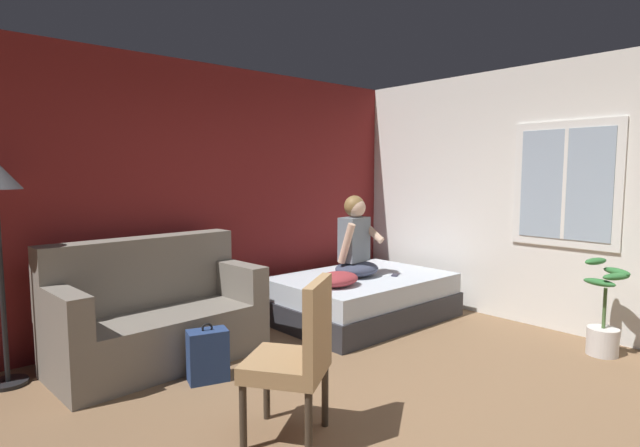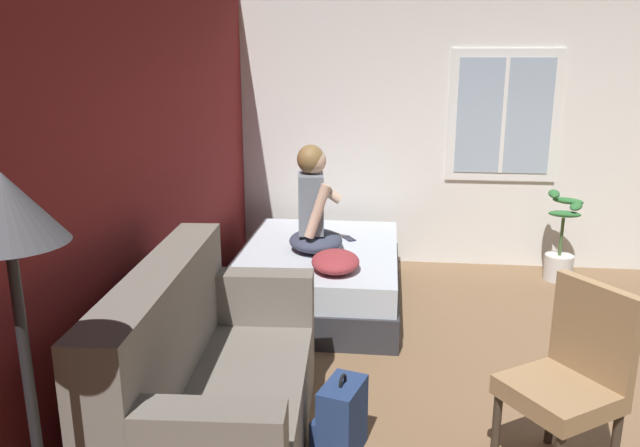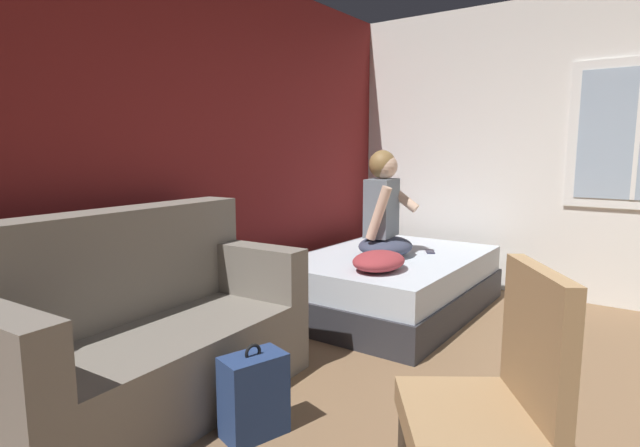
{
  "view_description": "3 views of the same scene",
  "coord_description": "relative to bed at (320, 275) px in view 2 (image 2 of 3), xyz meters",
  "views": [
    {
      "loc": [
        -2.35,
        -1.67,
        1.6
      ],
      "look_at": [
        0.81,
        1.89,
        1.11
      ],
      "focal_mm": 28.0,
      "sensor_mm": 36.0,
      "label": 1
    },
    {
      "loc": [
        -3.41,
        1.47,
        2.03
      ],
      "look_at": [
        0.63,
        1.92,
        0.94
      ],
      "focal_mm": 35.0,
      "sensor_mm": 36.0,
      "label": 2
    },
    {
      "loc": [
        -2.17,
        0.13,
        1.36
      ],
      "look_at": [
        0.68,
        2.15,
        0.84
      ],
      "focal_mm": 28.0,
      "sensor_mm": 36.0,
      "label": 3
    }
  ],
  "objects": [
    {
      "name": "wall_back_accent",
      "position": [
        -1.55,
        0.99,
        1.11
      ],
      "size": [
        10.45,
        0.16,
        2.7
      ],
      "primitive_type": "cube",
      "color": "maroon",
      "rests_on": "ground"
    },
    {
      "name": "floor_lamp",
      "position": [
        -3.26,
        0.58,
        1.19
      ],
      "size": [
        0.36,
        0.36,
        1.7
      ],
      "color": "black",
      "rests_on": "ground"
    },
    {
      "name": "backpack",
      "position": [
        -2.08,
        -0.35,
        -0.04
      ],
      "size": [
        0.34,
        0.3,
        0.46
      ],
      "color": "navy",
      "rests_on": "ground"
    },
    {
      "name": "couch",
      "position": [
        -2.2,
        0.32,
        0.16
      ],
      "size": [
        1.74,
        0.91,
        1.04
      ],
      "color": "slate",
      "rests_on": "ground"
    },
    {
      "name": "wall_side_with_window",
      "position": [
        1.25,
        -2.02,
        1.12
      ],
      "size": [
        0.19,
        7.27,
        2.7
      ],
      "color": "silver",
      "rests_on": "ground"
    },
    {
      "name": "throw_pillow",
      "position": [
        -0.55,
        -0.18,
        0.31
      ],
      "size": [
        0.51,
        0.4,
        0.14
      ],
      "primitive_type": "ellipsoid",
      "rotation": [
        0.0,
        0.0,
        0.08
      ],
      "color": "#993338",
      "rests_on": "bed"
    },
    {
      "name": "bed",
      "position": [
        0.0,
        0.0,
        0.0
      ],
      "size": [
        1.89,
        1.33,
        0.48
      ],
      "color": "#2D2D33",
      "rests_on": "ground"
    },
    {
      "name": "potted_plant",
      "position": [
        0.79,
        -2.17,
        0.07
      ],
      "size": [
        0.39,
        0.37,
        0.85
      ],
      "color": "silver",
      "rests_on": "ground"
    },
    {
      "name": "side_chair",
      "position": [
        -2.1,
        -1.47,
        0.3
      ],
      "size": [
        0.64,
        0.64,
        0.98
      ],
      "color": "#382D23",
      "rests_on": "ground"
    },
    {
      "name": "cell_phone",
      "position": [
        0.28,
        -0.23,
        0.25
      ],
      "size": [
        0.16,
        0.13,
        0.01
      ],
      "primitive_type": "cube",
      "rotation": [
        0.0,
        0.0,
        2.08
      ],
      "color": "black",
      "rests_on": "bed"
    },
    {
      "name": "ground_plane",
      "position": [
        -1.55,
        -2.03,
        -0.24
      ],
      "size": [
        40.0,
        40.0,
        0.0
      ],
      "primitive_type": "plane",
      "color": "brown"
    },
    {
      "name": "person_seated",
      "position": [
        -0.06,
        0.04,
        0.6
      ],
      "size": [
        0.58,
        0.51,
        0.88
      ],
      "color": "#383D51",
      "rests_on": "bed"
    }
  ]
}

